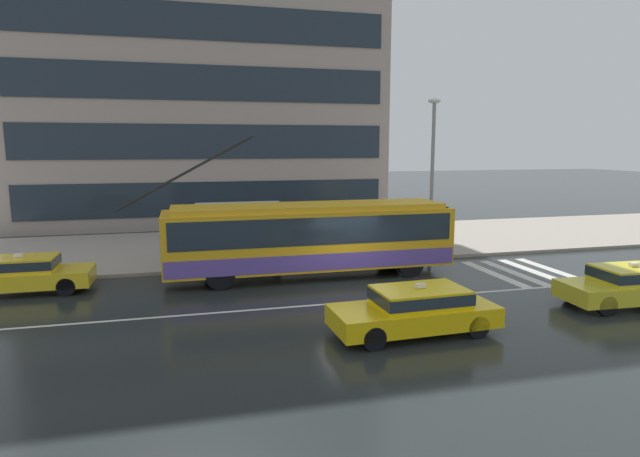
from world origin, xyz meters
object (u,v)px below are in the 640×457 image
bus_shelter (239,217)px  street_lamp (432,164)px  trolleybus (310,237)px  taxi_oncoming_near (416,308)px  taxi_queued_behind_bus (23,273)px  taxi_oncoming_far (630,284)px  pedestrian_approaching_curb (278,221)px  pedestrian_at_shelter (214,220)px

bus_shelter → street_lamp: (8.51, -1.62, 2.33)m
trolleybus → taxi_oncoming_near: bearing=-79.4°
taxi_queued_behind_bus → taxi_oncoming_far: same height
trolleybus → taxi_queued_behind_bus: bearing=178.8°
pedestrian_approaching_curb → street_lamp: (6.94, -0.58, 2.43)m
trolleybus → bus_shelter: size_ratio=3.33×
bus_shelter → pedestrian_approaching_curb: (1.56, -1.05, -0.09)m
pedestrian_approaching_curb → street_lamp: 7.38m
taxi_queued_behind_bus → pedestrian_approaching_curb: pedestrian_approaching_curb is taller
bus_shelter → taxi_queued_behind_bus: bearing=-155.8°
taxi_queued_behind_bus → bus_shelter: 8.67m
taxi_oncoming_far → pedestrian_approaching_curb: 13.31m
trolleybus → street_lamp: size_ratio=1.79×
taxi_queued_behind_bus → taxi_oncoming_far: (19.19, -6.48, -0.00)m
taxi_queued_behind_bus → taxi_oncoming_near: same height
taxi_oncoming_far → street_lamp: size_ratio=0.62×
pedestrian_approaching_curb → street_lamp: bearing=-4.7°
pedestrian_at_shelter → trolleybus: bearing=-49.2°
bus_shelter → pedestrian_approaching_curb: 1.88m
taxi_oncoming_near → taxi_oncoming_far: bearing=4.8°
trolleybus → taxi_queued_behind_bus: size_ratio=2.87×
trolleybus → taxi_oncoming_near: (1.29, -6.92, -0.87)m
street_lamp → pedestrian_approaching_curb: bearing=175.3°
taxi_oncoming_far → trolleybus: bearing=145.1°
trolleybus → taxi_queued_behind_bus: (-10.20, 0.21, -0.87)m
pedestrian_approaching_curb → street_lamp: size_ratio=0.29×
bus_shelter → street_lamp: street_lamp is taller
taxi_oncoming_near → bus_shelter: size_ratio=1.21×
bus_shelter → taxi_oncoming_near: bearing=-71.0°
taxi_queued_behind_bus → pedestrian_at_shelter: 7.81m
taxi_oncoming_near → street_lamp: size_ratio=0.65×
taxi_queued_behind_bus → trolleybus: bearing=-1.2°
bus_shelter → street_lamp: size_ratio=0.54×
taxi_oncoming_near → taxi_queued_behind_bus: bearing=148.2°
taxi_oncoming_near → taxi_oncoming_far: 7.72m
pedestrian_approaching_curb → taxi_oncoming_near: bearing=-77.7°
pedestrian_at_shelter → taxi_oncoming_near: bearing=-66.5°
street_lamp → pedestrian_at_shelter: bearing=168.8°
trolleybus → street_lamp: (6.14, 2.10, 2.68)m
taxi_oncoming_near → trolleybus: bearing=100.6°
trolleybus → taxi_oncoming_far: trolleybus is taller
street_lamp → taxi_oncoming_near: bearing=-118.2°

